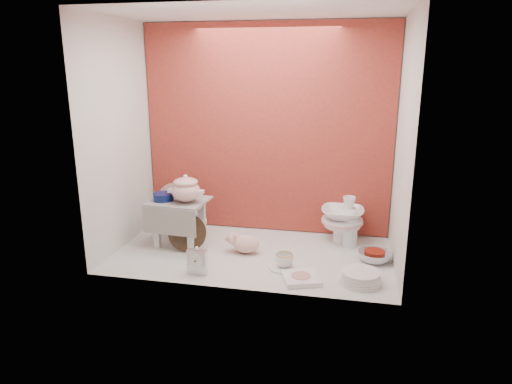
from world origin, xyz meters
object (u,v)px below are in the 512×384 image
Objects in this scene: dinner_plate_stack at (361,277)px; porcelain_tower at (342,219)px; step_stool at (180,222)px; mantel_clock at (197,260)px; gold_rim_teacup at (284,260)px; crystal_bowl at (374,257)px; plush_pig at (246,244)px; blue_white_vase at (181,212)px; floral_platter at (174,206)px; soup_tureen at (186,188)px.

porcelain_tower reaches higher than dinner_plate_stack.
step_stool is 0.52m from mantel_clock.
gold_rim_teacup is 0.63m from porcelain_tower.
porcelain_tower is (-0.22, 0.30, 0.13)m from crystal_bowl.
step_stool reaches higher than mantel_clock.
blue_white_vase is at bearing 171.75° from plush_pig.
step_stool is 1.39× the size of blue_white_vase.
step_stool is 0.34m from floral_platter.
soup_tureen is 0.81m from gold_rim_teacup.
dinner_plate_stack is at bearing -15.68° from soup_tureen.
porcelain_tower is at bearing 17.87° from step_stool.
blue_white_vase is 0.81× the size of porcelain_tower.
porcelain_tower is at bearing 16.41° from soup_tureen.
mantel_clock is (0.43, -0.73, -0.09)m from floral_platter.
soup_tureen is 0.47m from floral_platter.
blue_white_vase is (0.06, -0.01, -0.04)m from floral_platter.
porcelain_tower is (0.83, 0.70, 0.08)m from mantel_clock.
mantel_clock is 0.96m from dinner_plate_stack.
gold_rim_teacup is 0.47× the size of dinner_plate_stack.
gold_rim_teacup is 0.59m from crystal_bowl.
floral_platter reaches higher than mantel_clock.
dinner_plate_stack reaches higher than crystal_bowl.
step_stool is at bearing 124.96° from mantel_clock.
blue_white_vase reaches higher than gold_rim_teacup.
step_stool is at bearing 152.08° from soup_tureen.
soup_tureen is 1.30m from crystal_bowl.
crystal_bowl is (1.04, 0.40, -0.05)m from mantel_clock.
crystal_bowl is (0.83, 0.04, -0.03)m from plush_pig.
mantel_clock is at bearing -159.92° from gold_rim_teacup.
crystal_bowl is (0.54, 0.22, -0.02)m from gold_rim_teacup.
soup_tureen is 1.02× the size of plush_pig.
floral_platter is at bearing 178.49° from porcelain_tower.
step_stool is 3.42× the size of gold_rim_teacup.
blue_white_vase is 1.57× the size of mantel_clock.
step_stool is 0.31m from blue_white_vase.
blue_white_vase is (-0.10, 0.29, -0.02)m from step_stool.
step_stool reaches higher than blue_white_vase.
floral_platter is 3.22× the size of gold_rim_teacup.
porcelain_tower is at bearing 51.95° from plush_pig.
mantel_clock is (0.27, -0.43, -0.07)m from step_stool.
soup_tureen reaches higher than step_stool.
blue_white_vase is at bearing 120.20° from mantel_clock.
floral_platter reaches higher than porcelain_tower.
crystal_bowl is at bearing -12.71° from floral_platter.
mantel_clock is at bearing -62.96° from soup_tureen.
plush_pig is 2.06× the size of gold_rim_teacup.
floral_platter is 0.75m from plush_pig.
soup_tureen is at bearing -161.31° from plush_pig.
porcelain_tower is at bearing 101.40° from dinner_plate_stack.
gold_rim_teacup is 0.52× the size of crystal_bowl.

